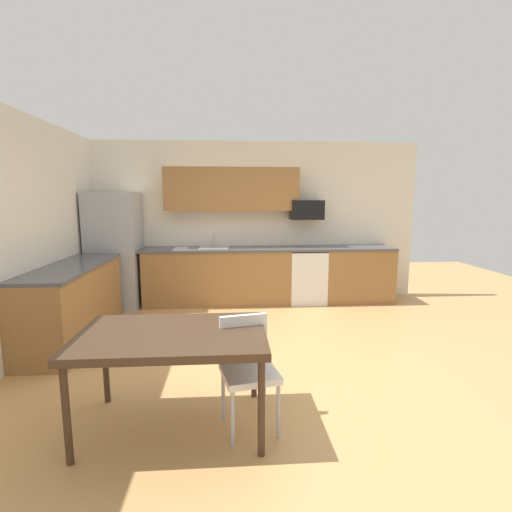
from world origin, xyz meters
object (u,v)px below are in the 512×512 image
(refrigerator, at_px, (115,251))
(microwave, at_px, (306,210))
(dining_table, at_px, (173,340))
(oven_range, at_px, (306,275))
(chair_near_table, at_px, (247,362))

(refrigerator, xyz_separation_m, microwave, (3.13, 0.18, 0.64))
(microwave, distance_m, dining_table, 4.03)
(refrigerator, distance_m, oven_range, 3.16)
(refrigerator, height_order, chair_near_table, refrigerator)
(oven_range, height_order, dining_table, oven_range)
(dining_table, height_order, chair_near_table, chair_near_table)
(oven_range, xyz_separation_m, microwave, (-0.00, 0.10, 1.10))
(refrigerator, relative_size, chair_near_table, 2.16)
(oven_range, relative_size, dining_table, 0.65)
(oven_range, xyz_separation_m, dining_table, (-1.73, -3.44, 0.24))
(chair_near_table, bearing_deg, dining_table, 179.26)
(oven_range, relative_size, chair_near_table, 1.07)
(refrigerator, xyz_separation_m, oven_range, (3.13, 0.08, -0.46))
(oven_range, distance_m, dining_table, 3.86)
(dining_table, bearing_deg, refrigerator, 112.63)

